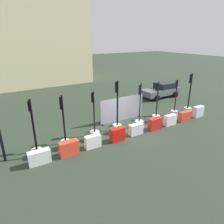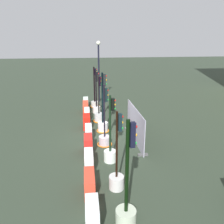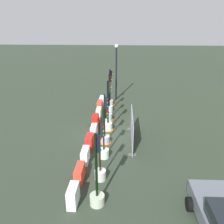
# 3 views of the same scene
# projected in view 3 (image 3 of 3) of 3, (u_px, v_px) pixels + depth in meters

# --- Properties ---
(ground_plane) EXTENTS (120.00, 120.00, 0.00)m
(ground_plane) POSITION_uv_depth(u_px,v_px,m) (108.00, 136.00, 16.58)
(ground_plane) COLOR #2B3629
(traffic_light_0) EXTENTS (0.89, 0.89, 3.41)m
(traffic_light_0) POSITION_uv_depth(u_px,v_px,m) (110.00, 99.00, 22.35)
(traffic_light_0) COLOR #B1AFA9
(traffic_light_0) RESTS_ON ground_plane
(traffic_light_1) EXTENTS (0.60, 0.60, 3.36)m
(traffic_light_1) POSITION_uv_depth(u_px,v_px,m) (109.00, 104.00, 20.73)
(traffic_light_1) COLOR silver
(traffic_light_1) RESTS_ON ground_plane
(traffic_light_2) EXTENTS (0.83, 0.83, 3.29)m
(traffic_light_2) POSITION_uv_depth(u_px,v_px,m) (108.00, 114.00, 18.96)
(traffic_light_2) COLOR #ACAFB0
(traffic_light_2) RESTS_ON ground_plane
(traffic_light_3) EXTENTS (0.81, 0.81, 3.71)m
(traffic_light_3) POSITION_uv_depth(u_px,v_px,m) (108.00, 122.00, 17.20)
(traffic_light_3) COLOR silver
(traffic_light_3) RESTS_ON ground_plane
(traffic_light_4) EXTENTS (0.83, 0.83, 3.37)m
(traffic_light_4) POSITION_uv_depth(u_px,v_px,m) (105.00, 136.00, 15.51)
(traffic_light_4) COLOR #B4A9B1
(traffic_light_4) RESTS_ON ground_plane
(traffic_light_5) EXTENTS (0.60, 0.60, 3.24)m
(traffic_light_5) POSITION_uv_depth(u_px,v_px,m) (104.00, 148.00, 13.82)
(traffic_light_5) COLOR silver
(traffic_light_5) RESTS_ON ground_plane
(traffic_light_6) EXTENTS (0.58, 0.58, 3.17)m
(traffic_light_6) POSITION_uv_depth(u_px,v_px,m) (100.00, 170.00, 11.93)
(traffic_light_6) COLOR beige
(traffic_light_6) RESTS_ON ground_plane
(traffic_light_7) EXTENTS (0.66, 0.66, 3.50)m
(traffic_light_7) POSITION_uv_depth(u_px,v_px,m) (97.00, 191.00, 10.27)
(traffic_light_7) COLOR #ABB8A0
(traffic_light_7) RESTS_ON ground_plane
(construction_barrier_0) EXTENTS (1.16, 0.43, 0.77)m
(construction_barrier_0) POSITION_uv_depth(u_px,v_px,m) (102.00, 101.00, 22.50)
(construction_barrier_0) COLOR silver
(construction_barrier_0) RESTS_ON ground_plane
(construction_barrier_1) EXTENTS (1.10, 0.44, 0.88)m
(construction_barrier_1) POSITION_uv_depth(u_px,v_px,m) (100.00, 106.00, 20.97)
(construction_barrier_1) COLOR #EA412A
(construction_barrier_1) RESTS_ON ground_plane
(construction_barrier_2) EXTENTS (1.00, 0.39, 0.80)m
(construction_barrier_2) POSITION_uv_depth(u_px,v_px,m) (99.00, 113.00, 19.55)
(construction_barrier_2) COLOR white
(construction_barrier_2) RESTS_ON ground_plane
(construction_barrier_3) EXTENTS (0.97, 0.46, 0.90)m
(construction_barrier_3) POSITION_uv_depth(u_px,v_px,m) (95.00, 121.00, 17.92)
(construction_barrier_3) COLOR red
(construction_barrier_3) RESTS_ON ground_plane
(construction_barrier_4) EXTENTS (1.01, 0.40, 0.77)m
(construction_barrier_4) POSITION_uv_depth(u_px,v_px,m) (94.00, 131.00, 16.48)
(construction_barrier_4) COLOR white
(construction_barrier_4) RESTS_ON ground_plane
(construction_barrier_5) EXTENTS (1.01, 0.44, 0.87)m
(construction_barrier_5) POSITION_uv_depth(u_px,v_px,m) (89.00, 142.00, 14.90)
(construction_barrier_5) COLOR red
(construction_barrier_5) RESTS_ON ground_plane
(construction_barrier_6) EXTENTS (1.02, 0.41, 0.81)m
(construction_barrier_6) POSITION_uv_depth(u_px,v_px,m) (85.00, 155.00, 13.48)
(construction_barrier_6) COLOR white
(construction_barrier_6) RESTS_ON ground_plane
(construction_barrier_7) EXTENTS (1.16, 0.41, 0.77)m
(construction_barrier_7) POSITION_uv_depth(u_px,v_px,m) (80.00, 173.00, 11.96)
(construction_barrier_7) COLOR red
(construction_barrier_7) RESTS_ON ground_plane
(construction_barrier_8) EXTENTS (0.97, 0.42, 0.90)m
(construction_barrier_8) POSITION_uv_depth(u_px,v_px,m) (73.00, 196.00, 10.37)
(construction_barrier_8) COLOR silver
(construction_barrier_8) RESTS_ON ground_plane
(street_lamp_post) EXTENTS (0.36, 0.36, 5.44)m
(street_lamp_post) POSITION_uv_depth(u_px,v_px,m) (116.00, 66.00, 22.79)
(street_lamp_post) COLOR black
(street_lamp_post) RESTS_ON ground_plane
(site_fence_panel) EXTENTS (3.97, 0.50, 1.93)m
(site_fence_panel) POSITION_uv_depth(u_px,v_px,m) (132.00, 129.00, 15.56)
(site_fence_panel) COLOR #9895A8
(site_fence_panel) RESTS_ON ground_plane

